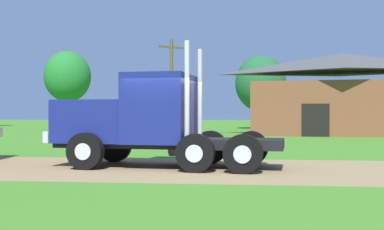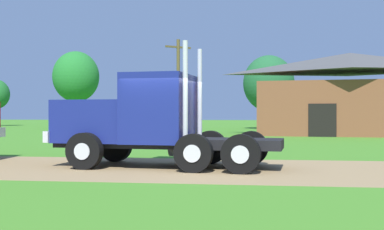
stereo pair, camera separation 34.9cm
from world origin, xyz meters
TOP-DOWN VIEW (x-y plane):
  - ground_plane at (0.00, 0.00)m, footprint 200.00×200.00m
  - dirt_track at (0.00, 0.00)m, footprint 120.00×5.87m
  - truck_foreground_white at (-0.79, 0.43)m, footprint 6.81×3.08m
  - shed_building at (8.87, 21.82)m, footprint 13.60×7.07m
  - utility_pole_near at (-3.65, 23.77)m, footprint 1.82×1.46m
  - tree_mid at (-15.03, 31.79)m, footprint 4.46×4.46m
  - tree_right at (3.52, 35.11)m, footprint 5.02×5.02m

SIDE VIEW (x-z plane):
  - ground_plane at x=0.00m, z-range 0.00..0.00m
  - dirt_track at x=0.00m, z-range 0.00..0.01m
  - truck_foreground_white at x=-0.79m, z-range -0.46..3.04m
  - shed_building at x=8.87m, z-range -0.10..5.70m
  - utility_pole_near at x=-3.65m, z-range 0.24..7.53m
  - tree_right at x=3.52m, z-range 0.87..8.15m
  - tree_mid at x=-15.03m, z-range 1.31..8.87m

